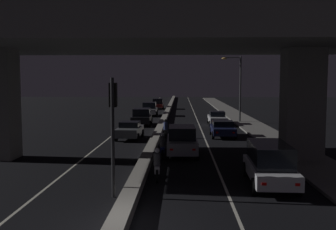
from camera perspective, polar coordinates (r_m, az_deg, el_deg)
The scene contains 19 objects.
ground_plane at distance 12.79m, azimuth -7.18°, elevation -16.05°, with size 200.00×200.00×0.00m, color black.
lane_line_left_inner at distance 47.37m, azimuth -5.13°, elevation -0.59°, with size 0.12×126.00×0.00m, color beige.
lane_line_right_inner at distance 47.05m, azimuth 4.21°, elevation -0.62°, with size 0.12×126.00×0.00m, color beige.
median_divider at distance 47.03m, azimuth -0.47°, elevation -0.36°, with size 0.65×126.00×0.42m, color gray.
sidewalk_right at distance 40.69m, azimuth 12.07°, elevation -1.50°, with size 2.92×126.00×0.15m, color slate.
elevated_overpass at distance 22.81m, azimuth -3.03°, elevation 11.18°, with size 25.26×11.36×9.20m.
traffic_light_left_of_median at distance 15.47m, azimuth -7.99°, elevation -0.13°, with size 0.30×0.49×4.71m.
street_lamp at distance 43.43m, azimuth 10.05°, elevation 4.56°, with size 2.15×0.32×7.25m.
car_white_lead at distance 17.93m, azimuth 14.53°, elevation -6.75°, with size 2.10×4.76×1.84m.
car_silver_second at distance 24.27m, azimuth 2.04°, elevation -3.69°, with size 2.02×4.35×1.80m.
car_dark_blue_third at distance 32.42m, azimuth 7.95°, elevation -1.97°, with size 1.99×4.05×1.34m.
car_white_fourth at distance 41.25m, azimuth 7.13°, elevation -0.45°, with size 1.86×4.61×1.43m.
car_grey_lead_oncoming at distance 31.11m, azimuth -5.57°, elevation -2.19°, with size 1.99×3.99×1.39m.
car_black_second_oncoming at distance 40.71m, azimuth -3.83°, elevation -0.21°, with size 2.12×4.54×1.74m.
car_silver_third_oncoming at distance 51.61m, azimuth -2.70°, elevation 0.91°, with size 2.07×4.32×1.79m.
car_dark_red_fourth_oncoming at distance 64.23m, azimuth -1.49°, elevation 1.70°, with size 2.00×4.01×1.72m.
motorcycle_white_filtering_near at distance 18.33m, azimuth -1.60°, elevation -7.46°, with size 0.34×1.83×1.49m.
motorcycle_blue_filtering_mid at distance 23.59m, azimuth -0.80°, elevation -4.66°, with size 0.33×1.85×1.49m.
motorcycle_black_filtering_far at distance 31.62m, azimuth -0.36°, elevation -2.19°, with size 0.33×1.90×1.51m.
Camera 1 is at (1.92, -11.79, 4.58)m, focal length 42.00 mm.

